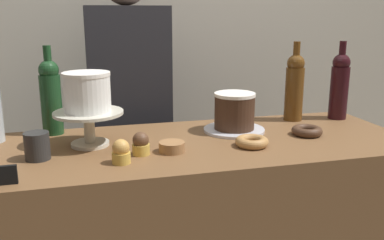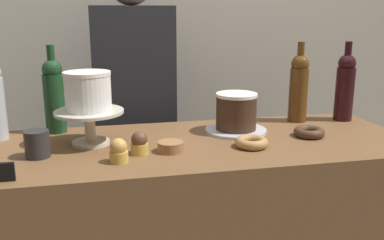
% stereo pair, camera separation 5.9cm
% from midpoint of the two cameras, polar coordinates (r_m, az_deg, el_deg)
% --- Properties ---
extents(back_wall, '(6.00, 0.05, 2.60)m').
position_cam_midpoint_polar(back_wall, '(2.26, -6.46, 12.38)').
color(back_wall, '#BCB7A8').
rests_on(back_wall, ground_plane).
extents(cake_stand_pedestal, '(0.23, 0.23, 0.12)m').
position_cam_midpoint_polar(cake_stand_pedestal, '(1.46, -14.83, -0.29)').
color(cake_stand_pedestal, beige).
rests_on(cake_stand_pedestal, display_counter).
extents(white_layer_cake, '(0.16, 0.16, 0.13)m').
position_cam_midpoint_polar(white_layer_cake, '(1.44, -15.09, 3.66)').
color(white_layer_cake, white).
rests_on(white_layer_cake, cake_stand_pedestal).
extents(silver_serving_platter, '(0.23, 0.23, 0.01)m').
position_cam_midpoint_polar(silver_serving_platter, '(1.61, 4.64, -1.32)').
color(silver_serving_platter, silver).
rests_on(silver_serving_platter, display_counter).
extents(chocolate_round_cake, '(0.15, 0.15, 0.14)m').
position_cam_midpoint_polar(chocolate_round_cake, '(1.60, 4.69, 1.23)').
color(chocolate_round_cake, '#3D2619').
rests_on(chocolate_round_cake, silver_serving_platter).
extents(wine_bottle_dark_red, '(0.08, 0.08, 0.33)m').
position_cam_midpoint_polar(wine_bottle_dark_red, '(1.87, 18.41, 4.52)').
color(wine_bottle_dark_red, black).
rests_on(wine_bottle_dark_red, display_counter).
extents(wine_bottle_green, '(0.08, 0.08, 0.33)m').
position_cam_midpoint_polar(wine_bottle_green, '(1.64, -19.49, 3.13)').
color(wine_bottle_green, '#193D1E').
rests_on(wine_bottle_green, display_counter).
extents(wine_bottle_amber, '(0.08, 0.08, 0.33)m').
position_cam_midpoint_polar(wine_bottle_amber, '(1.79, 12.73, 4.50)').
color(wine_bottle_amber, '#5B3814').
rests_on(wine_bottle_amber, display_counter).
extents(cupcake_caramel, '(0.06, 0.06, 0.07)m').
position_cam_midpoint_polar(cupcake_caramel, '(1.28, -10.84, -4.27)').
color(cupcake_caramel, gold).
rests_on(cupcake_caramel, display_counter).
extents(cupcake_chocolate, '(0.06, 0.06, 0.07)m').
position_cam_midpoint_polar(cupcake_chocolate, '(1.35, -8.15, -3.23)').
color(cupcake_chocolate, gold).
rests_on(cupcake_chocolate, display_counter).
extents(donut_chocolate, '(0.11, 0.11, 0.03)m').
position_cam_midpoint_polar(donut_chocolate, '(1.60, 14.21, -1.43)').
color(donut_chocolate, '#472D1E').
rests_on(donut_chocolate, display_counter).
extents(donut_maple, '(0.11, 0.11, 0.03)m').
position_cam_midpoint_polar(donut_maple, '(1.43, 6.90, -2.92)').
color(donut_maple, '#B27F47').
rests_on(donut_maple, display_counter).
extents(cookie_stack, '(0.08, 0.08, 0.03)m').
position_cam_midpoint_polar(cookie_stack, '(1.37, -3.98, -3.64)').
color(cookie_stack, olive).
rests_on(cookie_stack, display_counter).
extents(price_sign_chalkboard, '(0.07, 0.01, 0.05)m').
position_cam_midpoint_polar(price_sign_chalkboard, '(1.23, -25.38, -6.76)').
color(price_sign_chalkboard, black).
rests_on(price_sign_chalkboard, display_counter).
extents(coffee_cup_ceramic, '(0.08, 0.08, 0.09)m').
position_cam_midpoint_polar(coffee_cup_ceramic, '(1.39, -21.30, -3.29)').
color(coffee_cup_ceramic, '#282828').
rests_on(coffee_cup_ceramic, display_counter).
extents(barista_figure, '(0.36, 0.22, 1.60)m').
position_cam_midpoint_polar(barista_figure, '(1.99, -9.12, -1.42)').
color(barista_figure, black).
rests_on(barista_figure, ground_plane).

